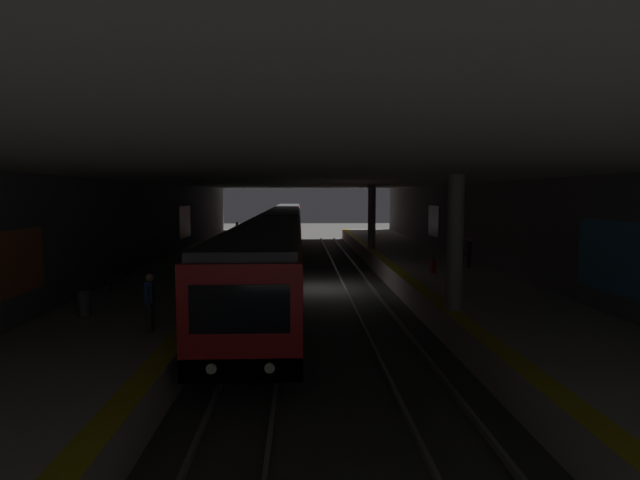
# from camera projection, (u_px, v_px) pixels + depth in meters

# --- Properties ---
(ground_plane) EXTENTS (120.00, 120.00, 0.00)m
(ground_plane) POSITION_uv_depth(u_px,v_px,m) (316.00, 289.00, 26.53)
(ground_plane) COLOR #42423F
(track_left) EXTENTS (60.00, 1.53, 0.16)m
(track_left) POSITION_uv_depth(u_px,v_px,m) (358.00, 287.00, 26.61)
(track_left) COLOR gray
(track_left) RESTS_ON ground
(track_right) EXTENTS (60.00, 1.53, 0.16)m
(track_right) POSITION_uv_depth(u_px,v_px,m) (274.00, 288.00, 26.43)
(track_right) COLOR gray
(track_right) RESTS_ON ground
(platform_left) EXTENTS (60.00, 5.30, 1.06)m
(platform_left) POSITION_uv_depth(u_px,v_px,m) (440.00, 278.00, 26.74)
(platform_left) COLOR beige
(platform_left) RESTS_ON ground
(platform_right) EXTENTS (60.00, 5.30, 1.06)m
(platform_right) POSITION_uv_depth(u_px,v_px,m) (190.00, 280.00, 26.21)
(platform_right) COLOR beige
(platform_right) RESTS_ON ground
(wall_left) EXTENTS (60.00, 0.56, 5.60)m
(wall_left) POSITION_uv_depth(u_px,v_px,m) (495.00, 235.00, 26.65)
(wall_left) COLOR slate
(wall_left) RESTS_ON ground
(wall_right) EXTENTS (60.00, 0.56, 5.60)m
(wall_right) POSITION_uv_depth(u_px,v_px,m) (132.00, 236.00, 25.89)
(wall_right) COLOR slate
(wall_right) RESTS_ON ground
(ceiling_slab) EXTENTS (60.00, 19.40, 0.40)m
(ceiling_slab) POSITION_uv_depth(u_px,v_px,m) (316.00, 178.00, 26.00)
(ceiling_slab) COLOR beige
(ceiling_slab) RESTS_ON wall_left
(pillar_near) EXTENTS (0.56, 0.56, 4.55)m
(pillar_near) POSITION_uv_depth(u_px,v_px,m) (455.00, 243.00, 17.00)
(pillar_near) COLOR gray
(pillar_near) RESTS_ON platform_left
(pillar_far) EXTENTS (0.56, 0.56, 4.55)m
(pillar_far) POSITION_uv_depth(u_px,v_px,m) (372.00, 217.00, 36.48)
(pillar_far) COLOR gray
(pillar_far) RESTS_ON platform_left
(metro_train) EXTENTS (58.19, 2.83, 3.49)m
(metro_train) POSITION_uv_depth(u_px,v_px,m) (283.00, 231.00, 40.19)
(metro_train) COLOR red
(metro_train) RESTS_ON track_right
(bench_left_mid) EXTENTS (1.70, 0.47, 0.86)m
(bench_left_mid) POSITION_uv_depth(u_px,v_px,m) (460.00, 252.00, 29.58)
(bench_left_mid) COLOR #262628
(bench_left_mid) RESTS_ON platform_left
(bench_right_near) EXTENTS (1.70, 0.47, 0.86)m
(bench_right_near) POSITION_uv_depth(u_px,v_px,m) (115.00, 276.00, 21.00)
(bench_right_near) COLOR #262628
(bench_right_near) RESTS_ON platform_right
(bench_right_mid) EXTENTS (1.70, 0.47, 0.86)m
(bench_right_mid) POSITION_uv_depth(u_px,v_px,m) (144.00, 263.00, 24.87)
(bench_right_mid) COLOR #262628
(bench_right_mid) RESTS_ON platform_right
(bench_right_far) EXTENTS (1.70, 0.47, 0.86)m
(bench_right_far) POSITION_uv_depth(u_px,v_px,m) (181.00, 246.00, 32.77)
(bench_right_far) COLOR #262628
(bench_right_far) RESTS_ON platform_right
(person_waiting_near) EXTENTS (0.60, 0.22, 1.61)m
(person_waiting_near) POSITION_uv_depth(u_px,v_px,m) (469.00, 251.00, 26.95)
(person_waiting_near) COLOR #242424
(person_waiting_near) RESTS_ON platform_left
(person_walking_mid) EXTENTS (0.60, 0.23, 1.69)m
(person_walking_mid) POSITION_uv_depth(u_px,v_px,m) (237.00, 231.00, 40.59)
(person_walking_mid) COLOR black
(person_walking_mid) RESTS_ON platform_right
(person_standing_far) EXTENTS (0.60, 0.23, 1.67)m
(person_standing_far) POSITION_uv_depth(u_px,v_px,m) (150.00, 300.00, 14.36)
(person_standing_far) COLOR #3A3A3A
(person_standing_far) RESTS_ON platform_right
(suitcase_rolling) EXTENTS (0.43, 0.21, 0.93)m
(suitcase_rolling) POSITION_uv_depth(u_px,v_px,m) (433.00, 267.00, 25.11)
(suitcase_rolling) COLOR maroon
(suitcase_rolling) RESTS_ON platform_left
(trash_bin) EXTENTS (0.44, 0.44, 0.85)m
(trash_bin) POSITION_uv_depth(u_px,v_px,m) (84.00, 303.00, 16.24)
(trash_bin) COLOR #595B5E
(trash_bin) RESTS_ON platform_right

